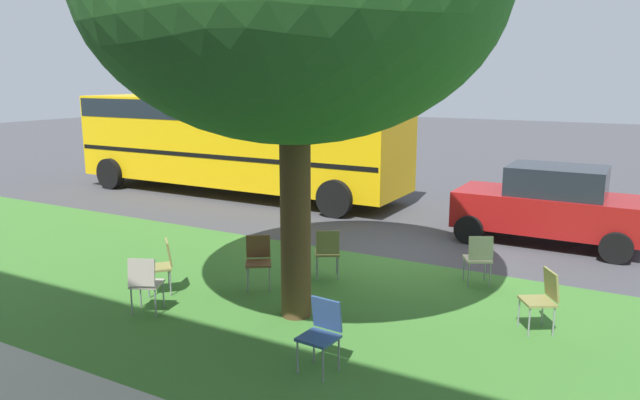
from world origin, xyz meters
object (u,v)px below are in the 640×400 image
(chair_5, at_px, (258,257))
(parked_car, at_px, (549,204))
(school_bus, at_px, (236,136))
(chair_2, at_px, (327,250))
(chair_3, at_px, (145,280))
(chair_4, at_px, (479,256))
(chair_0, at_px, (322,330))
(chair_6, at_px, (543,296))
(chair_1, at_px, (162,262))

(chair_5, distance_m, parked_car, 6.45)
(chair_5, xyz_separation_m, school_bus, (5.26, -6.36, 1.24))
(chair_5, bearing_deg, chair_2, -129.66)
(chair_3, relative_size, school_bus, 0.08)
(chair_4, bearing_deg, chair_3, 42.55)
(chair_3, xyz_separation_m, chair_5, (-0.80, -1.76, 0.00))
(chair_4, height_order, chair_5, same)
(parked_car, height_order, school_bus, school_bus)
(chair_0, bearing_deg, chair_6, -130.52)
(chair_3, relative_size, chair_4, 1.00)
(chair_6, bearing_deg, chair_1, 14.35)
(chair_0, distance_m, chair_5, 3.06)
(parked_car, relative_size, school_bus, 0.36)
(chair_4, bearing_deg, chair_0, 77.63)
(chair_4, relative_size, chair_6, 1.00)
(chair_3, bearing_deg, school_bus, -61.20)
(parked_car, bearing_deg, chair_1, 51.36)
(chair_0, distance_m, school_bus, 11.34)
(chair_3, distance_m, parked_car, 8.35)
(chair_1, relative_size, parked_car, 0.24)
(parked_car, bearing_deg, chair_3, 56.86)
(chair_1, bearing_deg, chair_3, 117.24)
(chair_0, relative_size, chair_1, 1.00)
(chair_1, bearing_deg, parked_car, -128.64)
(chair_0, relative_size, chair_3, 1.00)
(chair_3, relative_size, chair_6, 1.00)
(chair_6, height_order, school_bus, school_bus)
(chair_3, height_order, parked_car, parked_car)
(chair_5, height_order, parked_car, parked_car)
(chair_3, xyz_separation_m, chair_6, (-5.22, -2.22, 0.00))
(chair_0, height_order, chair_1, same)
(school_bus, bearing_deg, chair_4, 152.07)
(chair_4, distance_m, school_bus, 9.62)
(school_bus, bearing_deg, chair_2, 138.21)
(chair_5, relative_size, chair_6, 1.00)
(chair_4, xyz_separation_m, chair_6, (-1.25, 1.43, 0.00))
(chair_6, distance_m, parked_car, 4.83)
(chair_5, bearing_deg, chair_6, -174.05)
(chair_0, bearing_deg, chair_5, -40.69)
(chair_6, bearing_deg, parked_car, -82.18)
(chair_4, xyz_separation_m, school_bus, (8.43, -4.47, 1.24))
(parked_car, xyz_separation_m, school_bus, (9.02, -1.12, 0.92))
(chair_0, distance_m, chair_4, 3.97)
(chair_0, relative_size, parked_car, 0.24)
(chair_1, xyz_separation_m, chair_2, (-1.99, -1.93, 0.00))
(chair_6, xyz_separation_m, school_bus, (9.68, -5.90, 1.24))
(chair_2, relative_size, parked_car, 0.24)
(chair_1, distance_m, chair_4, 5.22)
(chair_0, height_order, chair_6, same)
(chair_3, height_order, chair_5, same)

